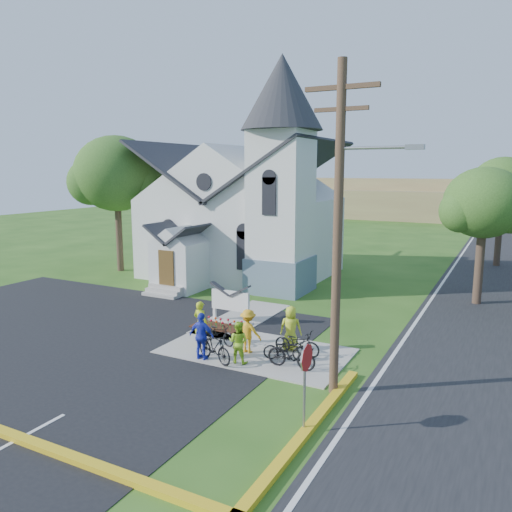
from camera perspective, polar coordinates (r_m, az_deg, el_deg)
The scene contains 23 objects.
ground at distance 19.80m, azimuth -4.65°, elevation -10.57°, with size 120.00×120.00×0.00m, color #2A5317.
parking_lot at distance 22.84m, azimuth -22.68°, elevation -8.49°, with size 20.00×16.00×0.02m, color black.
road at distance 31.43m, azimuth 26.97°, elevation -3.89°, with size 8.00×90.00×0.02m, color black.
sidewalk at distance 19.49m, azimuth -0.05°, elevation -10.79°, with size 7.00×4.00×0.05m, color #A8A198.
church at distance 32.14m, azimuth -1.19°, elevation 6.91°, with size 12.35×12.00×13.00m.
church_sign at distance 22.69m, azimuth -2.95°, elevation -5.16°, with size 2.20×0.40×1.70m.
flower_bed at distance 22.23m, azimuth -4.11°, elevation -8.15°, with size 2.60×1.10×0.07m, color #371C0F.
utility_pole at distance 14.96m, azimuth 9.58°, elevation 3.98°, with size 3.45×0.28×10.00m.
stop_sign at distance 13.34m, azimuth 5.73°, elevation -12.75°, with size 0.11×0.76×2.48m.
tree_lot_corner at distance 35.10m, azimuth -15.68°, elevation 9.02°, with size 5.60×5.60×9.15m.
tree_road_near at distance 27.76m, azimuth 24.61°, elevation 5.47°, with size 4.00×4.00×7.05m.
tree_road_mid at distance 39.69m, azimuth 26.38°, elevation 7.23°, with size 4.40×4.40×7.80m.
distant_hills at distance 72.45m, azimuth 22.36°, elevation 5.39°, with size 61.00×10.00×5.60m.
cyclist_0 at distance 19.95m, azimuth -6.34°, elevation -7.61°, with size 0.64×0.42×1.76m, color #A4BA15.
bike_0 at distance 20.13m, azimuth -4.31°, elevation -8.71°, with size 0.60×1.72×0.90m, color black.
cyclist_1 at distance 18.10m, azimuth -2.04°, elevation -9.79°, with size 0.75×0.58×1.54m, color #99D127.
bike_1 at distance 18.28m, azimuth -4.79°, elevation -10.34°, with size 0.52×1.82×1.10m, color black.
cyclist_2 at distance 18.46m, azimuth -6.21°, elevation -9.09°, with size 1.02×0.43×1.75m, color #2633C2.
bike_2 at distance 18.94m, azimuth 4.73°, elevation -9.83°, with size 0.63×1.82×0.95m, color black.
cyclist_3 at distance 19.04m, azimuth -0.92°, elevation -8.56°, with size 1.08×0.62×1.67m, color orange.
bike_3 at distance 17.69m, azimuth 4.06°, elevation -11.08°, with size 0.50×1.78×1.07m, color black.
cyclist_4 at distance 19.33m, azimuth 3.99°, elevation -8.22°, with size 0.84×0.55×1.72m, color #BDCC26.
bike_4 at distance 18.44m, azimuth 3.36°, elevation -10.56°, with size 0.56×1.61×0.84m, color black.
Camera 1 is at (9.95, -15.67, 6.90)m, focal length 35.00 mm.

